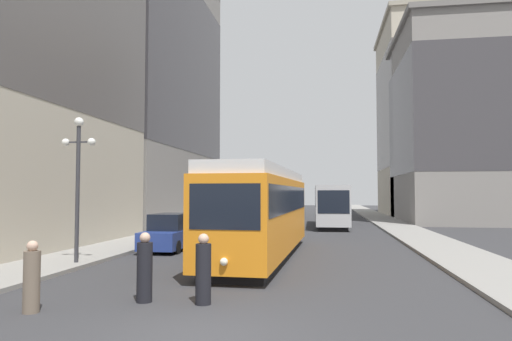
{
  "coord_description": "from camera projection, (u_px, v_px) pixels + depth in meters",
  "views": [
    {
      "loc": [
        2.46,
        -8.98,
        2.84
      ],
      "look_at": [
        -0.11,
        7.49,
        3.68
      ],
      "focal_mm": 31.93,
      "sensor_mm": 36.0,
      "label": 1
    }
  ],
  "objects": [
    {
      "name": "pedestrian_crossing_far",
      "position": [
        203.0,
        271.0,
        11.67
      ],
      "size": [
        0.4,
        0.4,
        1.8
      ],
      "rotation": [
        0.0,
        0.0,
        5.06
      ],
      "color": "black",
      "rests_on": "ground"
    },
    {
      "name": "pedestrian_crossing_near",
      "position": [
        32.0,
        279.0,
        10.85
      ],
      "size": [
        0.38,
        0.38,
        1.71
      ],
      "rotation": [
        0.0,
        0.0,
        2.62
      ],
      "color": "#6B5B4C",
      "rests_on": "ground"
    },
    {
      "name": "lamp_post_left_near",
      "position": [
        78.0,
        167.0,
        17.92
      ],
      "size": [
        1.41,
        0.36,
        5.7
      ],
      "color": "#333338",
      "rests_on": "sidewalk_left"
    },
    {
      "name": "sidewalk_left",
      "position": [
        229.0,
        218.0,
        49.84
      ],
      "size": [
        3.18,
        120.0,
        0.15
      ],
      "primitive_type": "cube",
      "color": "gray",
      "rests_on": "ground"
    },
    {
      "name": "pedestrian_on_sidewalk",
      "position": [
        145.0,
        269.0,
        11.92
      ],
      "size": [
        0.41,
        0.41,
        1.81
      ],
      "rotation": [
        0.0,
        0.0,
        5.47
      ],
      "color": "black",
      "rests_on": "ground"
    },
    {
      "name": "parked_car_left_mid",
      "position": [
        170.0,
        233.0,
        22.8
      ],
      "size": [
        1.91,
        4.37,
        1.82
      ],
      "rotation": [
        0.0,
        0.0,
        -0.0
      ],
      "color": "black",
      "rests_on": "ground"
    },
    {
      "name": "building_right_corner",
      "position": [
        464.0,
        122.0,
        45.32
      ],
      "size": [
        12.92,
        15.58,
        19.29
      ],
      "color": "gray",
      "rests_on": "ground"
    },
    {
      "name": "streetcar",
      "position": [
        263.0,
        210.0,
        20.23
      ],
      "size": [
        3.05,
        13.61,
        3.89
      ],
      "rotation": [
        0.0,
        0.0,
        -0.03
      ],
      "color": "black",
      "rests_on": "ground"
    },
    {
      "name": "building_left_midblock",
      "position": [
        136.0,
        77.0,
        43.29
      ],
      "size": [
        11.76,
        22.12,
        26.96
      ],
      "color": "gray",
      "rests_on": "ground"
    },
    {
      "name": "sidewalk_right",
      "position": [
        383.0,
        220.0,
        47.3
      ],
      "size": [
        3.18,
        120.0,
        0.15
      ],
      "primitive_type": "cube",
      "color": "gray",
      "rests_on": "ground"
    },
    {
      "name": "parked_car_left_near",
      "position": [
        213.0,
        222.0,
        31.24
      ],
      "size": [
        1.93,
        4.6,
        1.82
      ],
      "rotation": [
        0.0,
        0.0,
        -0.01
      ],
      "color": "black",
      "rests_on": "ground"
    },
    {
      "name": "ground_plane",
      "position": [
        204.0,
        335.0,
        9.1
      ],
      "size": [
        200.0,
        200.0,
        0.0
      ],
      "primitive_type": "plane",
      "color": "#303033"
    },
    {
      "name": "transit_bus",
      "position": [
        331.0,
        204.0,
        38.76
      ],
      "size": [
        2.92,
        11.36,
        3.45
      ],
      "rotation": [
        0.0,
        0.0,
        0.03
      ],
      "color": "black",
      "rests_on": "ground"
    },
    {
      "name": "building_right_midblock",
      "position": [
        430.0,
        117.0,
        58.22
      ],
      "size": [
        12.13,
        16.89,
        24.59
      ],
      "color": "#B2A893",
      "rests_on": "ground"
    }
  ]
}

